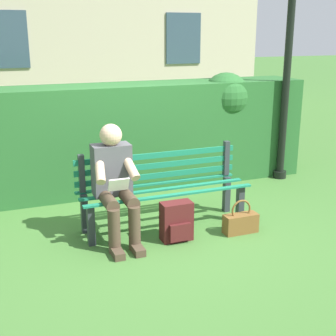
% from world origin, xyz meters
% --- Properties ---
extents(ground, '(60.00, 60.00, 0.00)m').
position_xyz_m(ground, '(0.00, 0.00, 0.00)').
color(ground, '#3D6B2D').
extents(park_bench, '(1.82, 0.48, 0.84)m').
position_xyz_m(park_bench, '(0.00, -0.08, 0.44)').
color(park_bench, '#2D3338').
rests_on(park_bench, ground).
extents(person_seated, '(0.44, 0.73, 1.17)m').
position_xyz_m(person_seated, '(0.56, 0.10, 0.62)').
color(person_seated, '#4C4C51').
rests_on(person_seated, ground).
extents(hedge_backdrop, '(5.46, 0.79, 1.50)m').
position_xyz_m(hedge_backdrop, '(0.18, -1.46, 0.73)').
color(hedge_backdrop, '#265B28').
rests_on(hedge_backdrop, ground).
extents(backpack, '(0.31, 0.24, 0.40)m').
position_xyz_m(backpack, '(0.01, 0.35, 0.20)').
color(backpack, '#4C1919').
rests_on(backpack, ground).
extents(handbag, '(0.36, 0.14, 0.36)m').
position_xyz_m(handbag, '(-0.68, 0.43, 0.11)').
color(handbag, brown).
rests_on(handbag, ground).
extents(lamp_post, '(0.31, 0.31, 3.16)m').
position_xyz_m(lamp_post, '(-2.18, -1.04, 2.09)').
color(lamp_post, black).
rests_on(lamp_post, ground).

